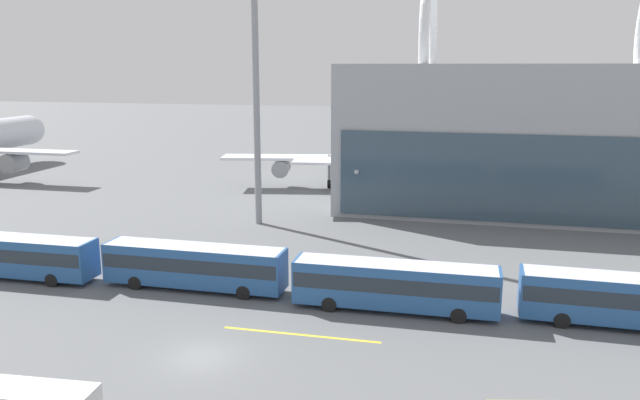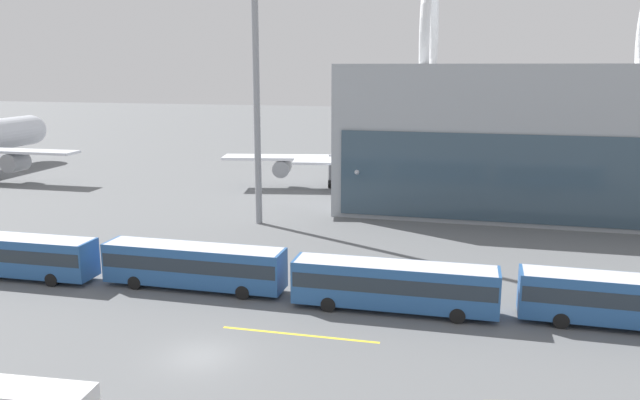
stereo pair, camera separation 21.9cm
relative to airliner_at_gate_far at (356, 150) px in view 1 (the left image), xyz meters
The scene contains 9 objects.
ground_plane 51.93m from the airliner_at_gate_far, 88.99° to the right, with size 440.00×440.00×0.00m, color slate.
airliner_at_gate_far is the anchor object (origin of this frame).
shuttle_bus_0 46.71m from the airliner_at_gate_far, 113.66° to the right, with size 13.49×2.78×3.23m.
shuttle_bus_1 42.01m from the airliner_at_gate_far, 95.60° to the right, with size 13.45×2.64×3.23m.
shuttle_bus_2 43.78m from the airliner_at_gate_far, 76.06° to the right, with size 13.48×2.74×3.23m.
shuttle_bus_3 48.73m from the airliner_at_gate_far, 58.88° to the right, with size 13.48×2.76×3.23m.
floodlight_mast 27.28m from the airliner_at_gate_far, 105.15° to the right, with size 2.83×2.83×31.05m.
lane_stripe_1 39.44m from the airliner_at_gate_far, 97.87° to the right, with size 10.44×0.25×0.01m, color yellow.
lane_stripe_4 48.15m from the airliner_at_gate_far, 83.39° to the right, with size 9.79×0.25×0.01m, color yellow.
Camera 1 is at (14.06, -29.69, 15.86)m, focal length 35.00 mm.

